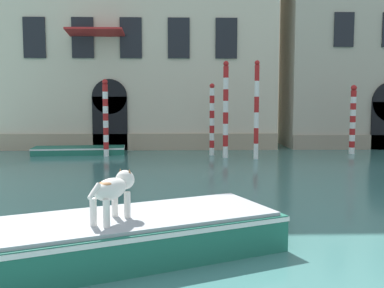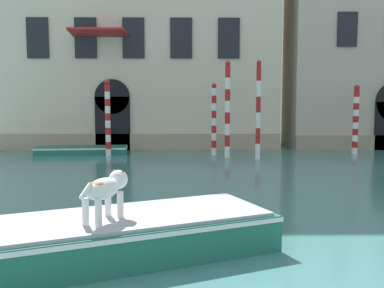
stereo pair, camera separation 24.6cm
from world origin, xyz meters
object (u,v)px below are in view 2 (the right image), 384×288
Objects in this scene: mooring_pole_1 at (227,109)px; mooring_pole_3 at (356,119)px; dog_on_deck at (106,189)px; mooring_pole_2 at (108,117)px; mooring_pole_4 at (214,119)px; boat_foreground at (39,245)px; mooring_pole_0 at (258,110)px; boat_moored_near_palazzo at (82,150)px.

mooring_pole_3 is at bearing 11.36° from mooring_pole_1.
dog_on_deck is 0.32× the size of mooring_pole_2.
mooring_pole_1 reaches higher than mooring_pole_3.
mooring_pole_2 is 5.18m from mooring_pole_4.
dog_on_deck is at bearing -103.74° from mooring_pole_1.
mooring_pole_2 is at bearing 34.03° from dog_on_deck.
mooring_pole_1 reaches higher than dog_on_deck.
mooring_pole_3 is (12.36, 0.67, -0.12)m from mooring_pole_2.
dog_on_deck is 0.34× the size of mooring_pole_3.
mooring_pole_1 is at bearing 49.24° from boat_foreground.
mooring_pole_2 is 12.38m from mooring_pole_3.
mooring_pole_0 is 1.00× the size of mooring_pole_1.
mooring_pole_4 reaches higher than dog_on_deck.
boat_foreground reaches higher than boat_moored_near_palazzo.
boat_foreground is at bearing -104.47° from mooring_pole_4.
mooring_pole_0 is 5.57m from mooring_pole_3.
boat_moored_near_palazzo is 7.70m from mooring_pole_1.
mooring_pole_4 reaches higher than boat_foreground.
mooring_pole_3 is at bearing 3.10° from mooring_pole_2.
boat_foreground is at bearing -125.91° from mooring_pole_3.
mooring_pole_2 is at bearing 72.17° from boat_foreground.
boat_moored_near_palazzo is at bearing 77.35° from boat_foreground.
boat_moored_near_palazzo is at bearing 166.68° from mooring_pole_0.
boat_moored_near_palazzo is 1.25× the size of mooring_pole_2.
dog_on_deck is at bearing -80.31° from mooring_pole_2.
mooring_pole_4 is at bearing 13.65° from dog_on_deck.
mooring_pole_3 is at bearing 19.46° from mooring_pole_0.
mooring_pole_1 is (7.26, -1.52, 2.09)m from boat_moored_near_palazzo.
mooring_pole_0 reaches higher than boat_foreground.
dog_on_deck is (1.08, 0.28, 0.89)m from boat_foreground.
mooring_pole_0 reaches higher than dog_on_deck.
mooring_pole_3 is 0.98× the size of mooring_pole_4.
mooring_pole_1 is 1.31× the size of mooring_pole_3.
mooring_pole_2 is 1.07× the size of mooring_pole_3.
mooring_pole_3 is (5.23, 1.85, -0.53)m from mooring_pole_0.
mooring_pole_3 is (11.00, 15.19, 1.37)m from boat_foreground.
dog_on_deck is 17.93m from mooring_pole_3.
mooring_pole_4 reaches higher than mooring_pole_3.
boat_foreground is at bearing -107.61° from mooring_pole_1.
boat_foreground is at bearing -84.71° from boat_moored_near_palazzo.
mooring_pole_3 is (6.60, 1.33, -0.53)m from mooring_pole_1.
dog_on_deck is 14.47m from mooring_pole_2.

